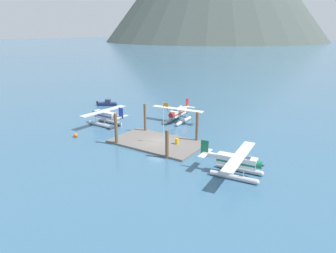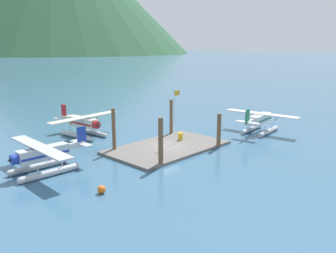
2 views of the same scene
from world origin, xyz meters
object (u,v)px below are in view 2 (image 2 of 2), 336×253
mooring_buoy (102,189)px  seaplane_cream_bow_left (83,125)px  seaplane_white_stbd_aft (260,121)px  seaplane_silver_port_fwd (43,157)px  flagpole (175,111)px  fuel_drum (180,136)px

mooring_buoy → seaplane_cream_bow_left: seaplane_cream_bow_left is taller
mooring_buoy → seaplane_white_stbd_aft: bearing=2.3°
seaplane_silver_port_fwd → mooring_buoy: bearing=-83.4°
flagpole → fuel_drum: size_ratio=7.45×
seaplane_white_stbd_aft → mooring_buoy: bearing=-177.7°
mooring_buoy → seaplane_white_stbd_aft: (27.59, 1.12, 1.23)m
seaplane_cream_bow_left → flagpole: bearing=-67.8°
flagpole → seaplane_white_stbd_aft: bearing=-16.4°
seaplane_cream_bow_left → seaplane_silver_port_fwd: 13.81m
seaplane_silver_port_fwd → seaplane_white_stbd_aft: bearing=-13.4°
seaplane_silver_port_fwd → flagpole: bearing=-10.7°
flagpole → seaplane_cream_bow_left: bearing=112.2°
seaplane_cream_bow_left → seaplane_silver_port_fwd: (-10.36, -9.13, 0.00)m
mooring_buoy → fuel_drum: bearing=19.6°
seaplane_cream_bow_left → seaplane_silver_port_fwd: same height
mooring_buoy → flagpole: bearing=19.3°
fuel_drum → seaplane_silver_port_fwd: bearing=172.9°
flagpole → seaplane_white_stbd_aft: (13.25, -3.90, -2.77)m
seaplane_cream_bow_left → seaplane_white_stbd_aft: 24.14m
seaplane_cream_bow_left → seaplane_silver_port_fwd: size_ratio=1.00×
seaplane_cream_bow_left → seaplane_silver_port_fwd: bearing=-138.6°
flagpole → seaplane_silver_port_fwd: (-15.26, 2.87, -2.77)m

